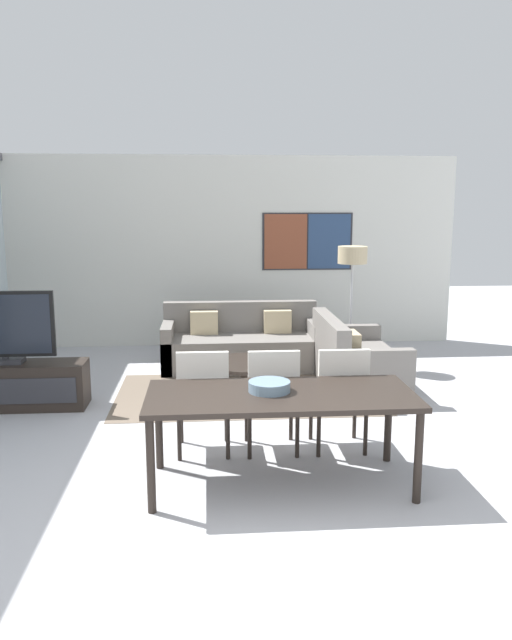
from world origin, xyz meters
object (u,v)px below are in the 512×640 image
(dining_table, at_px, (281,401))
(floor_lamp, at_px, (352,263))
(dining_chair_right, at_px, (340,394))
(dining_chair_centre, at_px, (272,396))
(fruit_bowl, at_px, (269,386))
(dining_chair_left, at_px, (203,397))
(coffee_table, at_px, (248,370))
(television, at_px, (3,328))
(sofa_side, at_px, (352,364))
(tv_console, at_px, (7,386))
(sofa_main, at_px, (241,345))

(dining_table, height_order, floor_lamp, floor_lamp)
(dining_chair_right, distance_m, floor_lamp, 3.03)
(dining_chair_centre, relative_size, dining_chair_right, 1.00)
(fruit_bowl, bearing_deg, dining_chair_left, 130.77)
(coffee_table, bearing_deg, television, -173.43)
(sofa_side, distance_m, dining_chair_centre, 2.21)
(coffee_table, bearing_deg, dining_chair_right, -68.14)
(tv_console, distance_m, dining_chair_left, 2.48)
(dining_chair_right, height_order, fruit_bowl, dining_chair_right)
(sofa_main, distance_m, floor_lamp, 1.78)
(dining_chair_left, xyz_separation_m, fruit_bowl, (0.50, -0.58, 0.26))
(tv_console, height_order, television, television)
(dining_table, bearing_deg, tv_console, 142.42)
(sofa_main, distance_m, dining_chair_centre, 2.95)
(tv_console, bearing_deg, dining_chair_right, -23.70)
(tv_console, relative_size, dining_chair_centre, 1.76)
(coffee_table, xyz_separation_m, dining_chair_right, (0.68, -1.70, 0.23))
(coffee_table, xyz_separation_m, fruit_bowl, (0.02, -2.26, 0.48))
(tv_console, relative_size, dining_table, 0.82)
(tv_console, bearing_deg, sofa_side, 7.25)
(floor_lamp, bearing_deg, fruit_bowl, -112.47)
(tv_console, relative_size, sofa_side, 1.09)
(sofa_side, distance_m, dining_table, 2.76)
(dining_chair_centre, xyz_separation_m, floor_lamp, (1.32, 2.82, 0.84))
(floor_lamp, bearing_deg, dining_chair_centre, -115.07)
(fruit_bowl, bearing_deg, television, 142.16)
(dining_chair_right, bearing_deg, sofa_main, 103.06)
(tv_console, xyz_separation_m, dining_chair_centre, (2.62, -1.41, 0.27))
(sofa_main, bearing_deg, fruit_bowl, -89.71)
(television, height_order, dining_chair_right, television)
(sofa_side, relative_size, dining_chair_left, 1.61)
(sofa_main, bearing_deg, dining_table, -88.39)
(coffee_table, distance_m, floor_lamp, 2.10)
(sofa_main, bearing_deg, dining_chair_right, -76.94)
(television, xyz_separation_m, dining_chair_centre, (2.62, -1.41, -0.34))
(dining_chair_centre, height_order, fruit_bowl, dining_chair_centre)
(dining_chair_right, bearing_deg, dining_chair_centre, -179.96)
(dining_chair_centre, xyz_separation_m, dining_chair_right, (0.58, 0.00, 0.00))
(dining_table, relative_size, dining_chair_right, 2.15)
(sofa_side, distance_m, dining_chair_right, 1.97)
(tv_console, relative_size, sofa_main, 0.80)
(sofa_main, height_order, dining_chair_left, dining_chair_left)
(dining_table, bearing_deg, television, 142.41)
(coffee_table, distance_m, fruit_bowl, 2.31)
(tv_console, bearing_deg, dining_table, -37.58)
(dining_chair_left, height_order, dining_chair_centre, same)
(dining_table, distance_m, floor_lamp, 3.74)
(television, bearing_deg, fruit_bowl, -37.84)
(tv_console, relative_size, dining_chair_left, 1.76)
(sofa_side, xyz_separation_m, dining_table, (-1.13, -2.49, 0.38))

